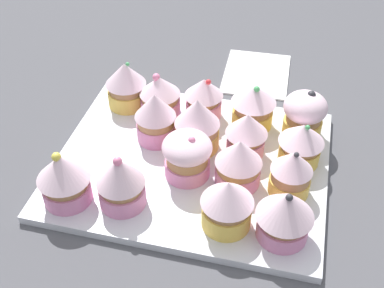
% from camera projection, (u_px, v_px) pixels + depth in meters
% --- Properties ---
extents(ground_plane, '(1.80, 1.80, 0.03)m').
position_uv_depth(ground_plane, '(192.00, 174.00, 0.71)').
color(ground_plane, '#4C4C51').
extents(baking_tray, '(0.30, 0.37, 0.01)m').
position_uv_depth(baking_tray, '(192.00, 163.00, 0.69)').
color(baking_tray, silver).
rests_on(baking_tray, ground_plane).
extents(cupcake_0, '(0.07, 0.07, 0.07)m').
position_uv_depth(cupcake_0, '(285.00, 213.00, 0.57)').
color(cupcake_0, pink).
rests_on(cupcake_0, baking_tray).
extents(cupcake_1, '(0.05, 0.05, 0.07)m').
position_uv_depth(cupcake_1, '(291.00, 172.00, 0.62)').
color(cupcake_1, '#EFC651').
rests_on(cupcake_1, baking_tray).
extents(cupcake_2, '(0.06, 0.06, 0.07)m').
position_uv_depth(cupcake_2, '(301.00, 143.00, 0.67)').
color(cupcake_2, '#EFC651').
rests_on(cupcake_2, baking_tray).
extents(cupcake_3, '(0.06, 0.06, 0.07)m').
position_uv_depth(cupcake_3, '(304.00, 114.00, 0.71)').
color(cupcake_3, '#EFC651').
rests_on(cupcake_3, baking_tray).
extents(cupcake_4, '(0.06, 0.06, 0.07)m').
position_uv_depth(cupcake_4, '(227.00, 203.00, 0.58)').
color(cupcake_4, '#EFC651').
rests_on(cupcake_4, baking_tray).
extents(cupcake_5, '(0.06, 0.06, 0.07)m').
position_uv_depth(cupcake_5, '(239.00, 162.00, 0.64)').
color(cupcake_5, pink).
rests_on(cupcake_5, baking_tray).
extents(cupcake_6, '(0.06, 0.06, 0.07)m').
position_uv_depth(cupcake_6, '(246.00, 133.00, 0.68)').
color(cupcake_6, pink).
rests_on(cupcake_6, baking_tray).
extents(cupcake_7, '(0.07, 0.07, 0.07)m').
position_uv_depth(cupcake_7, '(253.00, 105.00, 0.73)').
color(cupcake_7, '#EFC651').
rests_on(cupcake_7, baking_tray).
extents(cupcake_8, '(0.07, 0.07, 0.07)m').
position_uv_depth(cupcake_8, '(188.00, 155.00, 0.65)').
color(cupcake_8, pink).
rests_on(cupcake_8, baking_tray).
extents(cupcake_9, '(0.06, 0.06, 0.08)m').
position_uv_depth(cupcake_9, '(195.00, 123.00, 0.69)').
color(cupcake_9, '#EFC651').
rests_on(cupcake_9, baking_tray).
extents(cupcake_10, '(0.06, 0.06, 0.07)m').
position_uv_depth(cupcake_10, '(204.00, 97.00, 0.75)').
color(cupcake_10, pink).
rests_on(cupcake_10, baking_tray).
extents(cupcake_11, '(0.06, 0.06, 0.08)m').
position_uv_depth(cupcake_11, '(121.00, 181.00, 0.61)').
color(cupcake_11, pink).
rests_on(cupcake_11, baking_tray).
extents(cupcake_12, '(0.06, 0.06, 0.08)m').
position_uv_depth(cupcake_12, '(155.00, 117.00, 0.70)').
color(cupcake_12, pink).
rests_on(cupcake_12, baking_tray).
extents(cupcake_13, '(0.06, 0.06, 0.07)m').
position_uv_depth(cupcake_13, '(160.00, 95.00, 0.75)').
color(cupcake_13, pink).
rests_on(cupcake_13, baking_tray).
extents(cupcake_14, '(0.07, 0.07, 0.08)m').
position_uv_depth(cupcake_14, '(64.00, 177.00, 0.61)').
color(cupcake_14, pink).
rests_on(cupcake_14, baking_tray).
extents(cupcake_15, '(0.06, 0.06, 0.08)m').
position_uv_depth(cupcake_15, '(126.00, 84.00, 0.76)').
color(cupcake_15, '#EFC651').
rests_on(cupcake_15, baking_tray).
extents(napkin, '(0.14, 0.12, 0.01)m').
position_uv_depth(napkin, '(256.00, 73.00, 0.87)').
color(napkin, white).
rests_on(napkin, ground_plane).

